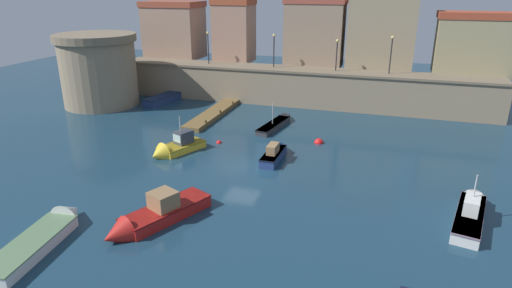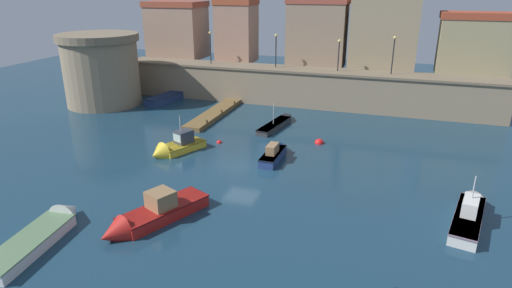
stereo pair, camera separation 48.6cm
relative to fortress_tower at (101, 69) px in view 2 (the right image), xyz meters
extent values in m
plane|color=#19384C|center=(21.06, -12.16, -4.01)|extent=(103.79, 103.79, 0.00)
cube|color=gray|center=(21.06, 6.93, -2.09)|extent=(42.71, 3.57, 3.84)
cube|color=#73644F|center=(21.06, 6.93, -0.05)|extent=(42.71, 3.87, 0.24)
cube|color=#9B7B66|center=(3.79, 11.13, 3.02)|extent=(6.94, 4.84, 6.38)
cube|color=brown|center=(3.79, 11.13, 6.56)|extent=(7.22, 5.03, 0.70)
cube|color=#A27963|center=(12.21, 10.64, 3.22)|extent=(4.49, 3.86, 6.78)
cube|color=#A0472B|center=(12.21, 10.64, 6.96)|extent=(4.67, 4.01, 0.70)
cube|color=#937962|center=(22.18, 10.52, 3.35)|extent=(6.61, 3.62, 7.03)
cube|color=#9F4737|center=(22.18, 10.52, 7.21)|extent=(6.87, 3.76, 0.70)
cube|color=gray|center=(29.64, 10.94, 4.05)|extent=(7.18, 4.45, 8.44)
cube|color=#988C66|center=(39.17, 10.55, 2.70)|extent=(7.64, 3.69, 5.74)
cube|color=#9F3F28|center=(39.17, 10.55, 5.92)|extent=(7.94, 3.83, 0.70)
cylinder|color=gray|center=(0.00, 0.00, -0.46)|extent=(8.15, 8.15, 7.10)
cylinder|color=#776852|center=(0.00, 0.00, 3.49)|extent=(8.80, 8.80, 0.80)
cube|color=brown|center=(13.77, -0.42, -3.79)|extent=(1.89, 11.13, 0.43)
cylinder|color=#4C3A20|center=(14.62, 3.29, -3.66)|extent=(0.20, 0.20, 0.70)
cylinder|color=#4C3A20|center=(14.62, -0.42, -3.66)|extent=(0.20, 0.20, 0.70)
cylinder|color=#4C3A20|center=(14.62, -4.13, -3.66)|extent=(0.20, 0.20, 0.70)
cylinder|color=black|center=(10.33, 6.93, 1.77)|extent=(0.12, 0.12, 3.39)
sphere|color=#F9D172|center=(10.33, 6.93, 3.62)|extent=(0.32, 0.32, 0.32)
cylinder|color=black|center=(18.32, 6.93, 1.77)|extent=(0.12, 0.12, 3.39)
sphere|color=#F9D172|center=(18.32, 6.93, 3.61)|extent=(0.32, 0.32, 0.32)
cylinder|color=black|center=(25.32, 6.93, 1.60)|extent=(0.12, 0.12, 3.05)
sphere|color=#F9D172|center=(25.32, 6.93, 3.28)|extent=(0.32, 0.32, 0.32)
cylinder|color=black|center=(30.91, 6.93, 1.87)|extent=(0.12, 0.12, 3.59)
sphere|color=#F9D172|center=(30.91, 6.93, 3.82)|extent=(0.32, 0.32, 0.32)
cube|color=navy|center=(23.04, -10.26, -3.66)|extent=(1.21, 3.81, 0.69)
cone|color=navy|center=(23.07, -7.88, -3.66)|extent=(1.12, 1.08, 1.11)
cube|color=black|center=(23.04, -10.26, -3.36)|extent=(1.24, 3.89, 0.08)
cube|color=olive|center=(23.04, -10.42, -2.97)|extent=(0.72, 1.43, 0.70)
cube|color=red|center=(19.38, -20.67, -3.64)|extent=(3.87, 5.69, 0.74)
cone|color=red|center=(17.99, -23.74, -3.64)|extent=(2.12, 1.97, 1.69)
cube|color=maroon|center=(19.38, -20.67, -3.31)|extent=(3.94, 5.80, 0.08)
cube|color=olive|center=(19.31, -20.82, -2.77)|extent=(1.84, 1.84, 1.00)
cube|color=silver|center=(36.30, -16.07, -3.66)|extent=(2.54, 5.71, 0.71)
cone|color=silver|center=(37.02, -12.72, -3.66)|extent=(1.60, 1.65, 1.34)
cube|color=slate|center=(36.30, -16.07, -3.34)|extent=(2.59, 5.82, 0.08)
cube|color=silver|center=(36.35, -15.82, -2.86)|extent=(1.16, 1.91, 0.88)
cylinder|color=#B2B2B7|center=(36.38, -15.70, -2.19)|extent=(0.08, 0.08, 2.23)
cube|color=gold|center=(15.21, -10.43, -3.72)|extent=(3.23, 4.22, 0.58)
cone|color=gold|center=(14.24, -12.61, -3.72)|extent=(2.04, 1.69, 1.76)
cube|color=olive|center=(15.21, -10.43, -3.47)|extent=(3.30, 4.31, 0.08)
cube|color=#333842|center=(15.32, -10.19, -2.91)|extent=(1.53, 1.70, 1.04)
cube|color=#99B7C6|center=(15.04, -10.82, -2.85)|extent=(0.89, 0.44, 0.62)
cylinder|color=#B2B2B7|center=(15.20, -10.46, -2.24)|extent=(0.08, 0.08, 2.37)
cube|color=navy|center=(6.15, 2.88, -3.59)|extent=(2.48, 5.59, 0.84)
cone|color=navy|center=(6.69, 6.19, -3.59)|extent=(1.75, 1.63, 1.54)
cube|color=black|center=(6.15, 2.88, -3.21)|extent=(2.53, 5.70, 0.08)
cube|color=white|center=(14.42, -25.91, -3.68)|extent=(2.44, 5.85, 0.67)
cone|color=white|center=(14.02, -22.45, -3.68)|extent=(1.86, 1.59, 1.71)
cube|color=#5E7F59|center=(14.42, -25.91, -3.38)|extent=(2.49, 5.97, 0.08)
cube|color=#333338|center=(20.94, -2.51, -3.75)|extent=(2.03, 5.63, 0.53)
cone|color=#333338|center=(21.48, 0.85, -3.75)|extent=(1.32, 1.56, 1.11)
cube|color=black|center=(20.94, -2.51, -3.52)|extent=(2.07, 5.74, 0.08)
cylinder|color=#B2B2B7|center=(20.90, -2.74, -2.48)|extent=(0.08, 0.08, 2.00)
sphere|color=red|center=(25.78, -5.25, -4.01)|extent=(0.80, 0.80, 0.80)
sphere|color=red|center=(17.49, -7.87, -4.01)|extent=(0.47, 0.47, 0.47)
camera|label=1|loc=(31.15, -40.52, 9.00)|focal=30.36mm
camera|label=2|loc=(31.62, -40.37, 9.00)|focal=30.36mm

